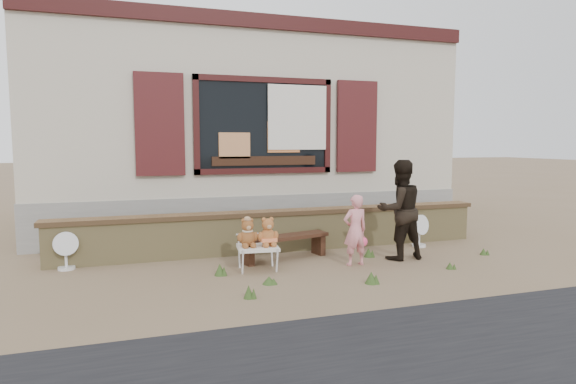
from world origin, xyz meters
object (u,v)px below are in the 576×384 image
object	(u,v)px
teddy_bear_left	(247,232)
child	(355,230)
folding_chair	(258,248)
teddy_bear_right	(268,231)
adult	(400,210)
bench	(285,242)

from	to	relation	value
teddy_bear_left	child	world-z (taller)	child
folding_chair	teddy_bear_right	xyz separation A→B (m)	(0.14, -0.02, 0.23)
folding_chair	child	size ratio (longest dim) A/B	0.59
folding_chair	adult	world-z (taller)	adult
folding_chair	adult	xyz separation A→B (m)	(2.19, -0.04, 0.44)
child	adult	xyz separation A→B (m)	(0.80, 0.14, 0.24)
teddy_bear_right	adult	size ratio (longest dim) A/B	0.27
folding_chair	teddy_bear_left	size ratio (longest dim) A/B	1.50
bench	teddy_bear_left	xyz separation A→B (m)	(-0.68, -0.46, 0.27)
teddy_bear_left	adult	distance (m)	2.34
bench	teddy_bear_left	world-z (taller)	teddy_bear_left
folding_chair	teddy_bear_left	distance (m)	0.27
bench	child	bearing A→B (deg)	-50.67
teddy_bear_left	bench	bearing A→B (deg)	40.24
folding_chair	child	world-z (taller)	child
teddy_bear_left	child	bearing A→B (deg)	-0.78
bench	teddy_bear_right	distance (m)	0.69
child	adult	size ratio (longest dim) A/B	0.68
folding_chair	adult	distance (m)	2.23
bench	folding_chair	world-z (taller)	bench
teddy_bear_left	adult	world-z (taller)	adult
folding_chair	teddy_bear_right	bearing A→B (deg)	-0.00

